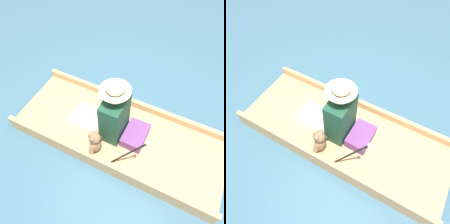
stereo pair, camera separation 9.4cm
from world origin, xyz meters
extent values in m
plane|color=#385B70|center=(0.00, 0.00, 0.00)|extent=(16.00, 16.00, 0.00)
cube|color=tan|center=(0.00, 0.00, 0.08)|extent=(1.07, 2.82, 0.15)
cube|color=tan|center=(-0.51, 0.00, 0.21)|extent=(0.06, 2.82, 0.11)
cube|color=tan|center=(0.51, 0.00, 0.21)|extent=(0.06, 2.82, 0.11)
cube|color=#6B3875|center=(0.01, -0.24, 0.22)|extent=(0.40, 0.28, 0.15)
cube|color=white|center=(-0.02, 0.42, 0.21)|extent=(0.36, 0.50, 0.11)
cube|color=#19422D|center=(-0.02, 0.05, 0.48)|extent=(0.40, 0.25, 0.66)
cube|color=beige|center=(-0.02, 0.18, 0.53)|extent=(0.04, 0.01, 0.36)
cube|color=white|center=(-0.13, 0.17, 0.56)|extent=(0.02, 0.01, 0.40)
cube|color=white|center=(0.09, 0.17, 0.56)|extent=(0.02, 0.01, 0.40)
sphere|color=tan|center=(-0.02, 0.05, 0.92)|extent=(0.22, 0.22, 0.22)
cylinder|color=beige|center=(-0.02, 0.05, 0.99)|extent=(0.35, 0.35, 0.01)
cylinder|color=beige|center=(-0.02, 0.05, 1.02)|extent=(0.20, 0.20, 0.06)
cylinder|color=black|center=(-0.02, 0.05, 1.01)|extent=(0.21, 0.21, 0.02)
ellipsoid|color=#846042|center=(-0.36, 0.14, 0.28)|extent=(0.17, 0.14, 0.25)
sphere|color=#846042|center=(-0.36, 0.14, 0.46)|extent=(0.14, 0.14, 0.14)
sphere|color=brown|center=(-0.36, 0.20, 0.45)|extent=(0.06, 0.06, 0.06)
sphere|color=#846042|center=(-0.41, 0.14, 0.51)|extent=(0.06, 0.06, 0.06)
sphere|color=#846042|center=(-0.31, 0.14, 0.51)|extent=(0.06, 0.06, 0.06)
cylinder|color=#846042|center=(-0.45, 0.14, 0.32)|extent=(0.10, 0.06, 0.11)
cylinder|color=#846042|center=(-0.28, 0.14, 0.32)|extent=(0.10, 0.06, 0.11)
sphere|color=#846042|center=(-0.41, 0.18, 0.18)|extent=(0.07, 0.07, 0.07)
sphere|color=#846042|center=(-0.32, 0.18, 0.18)|extent=(0.07, 0.07, 0.07)
cylinder|color=silver|center=(0.29, 0.40, 0.15)|extent=(0.06, 0.06, 0.01)
cylinder|color=silver|center=(0.29, 0.40, 0.20)|extent=(0.01, 0.01, 0.08)
cylinder|color=silver|center=(0.29, 0.40, 0.30)|extent=(0.04, 0.04, 0.11)
cylinder|color=black|center=(-0.44, -0.29, 0.56)|extent=(0.02, 0.39, 0.82)
sphere|color=beige|center=(-0.44, -0.48, 0.97)|extent=(0.04, 0.04, 0.04)
camera|label=1|loc=(-1.39, -0.59, 2.70)|focal=35.00mm
camera|label=2|loc=(-1.34, -0.68, 2.70)|focal=35.00mm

